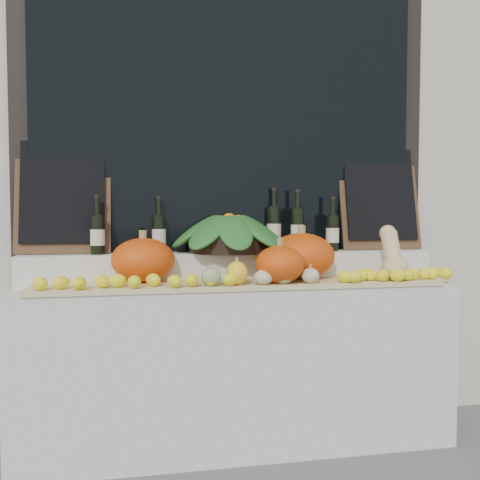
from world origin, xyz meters
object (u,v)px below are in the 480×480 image
object	(u,v)px
pumpkin_left	(143,260)
produce_bowl	(229,233)
butternut_squash	(393,256)
wine_bottle_tall	(274,229)
pumpkin_right	(301,256)

from	to	relation	value
pumpkin_left	produce_bowl	distance (m)	0.52
pumpkin_left	butternut_squash	bearing A→B (deg)	-6.26
pumpkin_left	wine_bottle_tall	world-z (taller)	wine_bottle_tall
butternut_squash	pumpkin_right	bearing A→B (deg)	164.54
pumpkin_right	produce_bowl	size ratio (longest dim) A/B	0.52
pumpkin_right	wine_bottle_tall	distance (m)	0.29
pumpkin_left	pumpkin_right	world-z (taller)	pumpkin_right
produce_bowl	pumpkin_left	bearing A→B (deg)	-162.06
pumpkin_left	pumpkin_right	distance (m)	0.85
wine_bottle_tall	butternut_squash	bearing A→B (deg)	-32.77
butternut_squash	produce_bowl	xyz separation A→B (m)	(-0.84, 0.30, 0.12)
pumpkin_right	produce_bowl	xyz separation A→B (m)	(-0.37, 0.17, 0.12)
butternut_squash	produce_bowl	bearing A→B (deg)	160.35
produce_bowl	pumpkin_right	bearing A→B (deg)	-24.69
pumpkin_right	wine_bottle_tall	world-z (taller)	wine_bottle_tall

